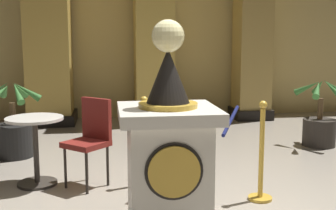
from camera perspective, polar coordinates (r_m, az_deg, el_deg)
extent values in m
cube|color=tan|center=(8.98, -2.29, 11.24)|extent=(12.32, 0.16, 3.99)
cube|color=silver|center=(3.78, 0.00, -8.82)|extent=(0.66, 0.66, 0.93)
cube|color=silver|center=(3.66, 0.00, -1.08)|extent=(0.83, 0.83, 0.10)
cylinder|color=gold|center=(3.42, 0.82, -8.77)|extent=(0.42, 0.03, 0.42)
cylinder|color=black|center=(3.43, 0.79, -8.72)|extent=(0.46, 0.01, 0.46)
cylinder|color=gold|center=(3.64, 0.00, 0.00)|extent=(0.50, 0.50, 0.04)
cone|color=black|center=(3.61, 0.00, 3.90)|extent=(0.37, 0.37, 0.46)
cylinder|color=gold|center=(3.60, 0.00, 7.43)|extent=(0.03, 0.03, 0.07)
sphere|color=beige|center=(3.60, 0.00, 9.05)|extent=(0.27, 0.27, 0.27)
cylinder|color=gold|center=(4.57, 11.97, -11.85)|extent=(0.24, 0.24, 0.03)
cylinder|color=gold|center=(4.43, 12.16, -6.41)|extent=(0.05, 0.05, 0.93)
sphere|color=gold|center=(4.33, 12.37, 0.04)|extent=(0.08, 0.08, 0.08)
cylinder|color=gold|center=(4.90, -3.07, -10.23)|extent=(0.24, 0.24, 0.03)
cylinder|color=gold|center=(4.77, -3.11, -5.23)|extent=(0.05, 0.05, 0.91)
sphere|color=gold|center=(4.68, -3.16, 0.67)|extent=(0.08, 0.08, 0.08)
cylinder|color=#141947|center=(4.41, 8.23, -2.01)|extent=(0.34, 0.58, 0.21)
cylinder|color=#141947|center=(4.58, 0.48, -1.51)|extent=(0.34, 0.58, 0.21)
sphere|color=#141947|center=(4.50, 4.26, -2.89)|extent=(0.04, 0.04, 0.04)
cube|color=black|center=(8.58, -15.02, -1.65)|extent=(0.92, 0.92, 0.20)
cube|color=gold|center=(8.45, -15.52, 10.55)|extent=(0.80, 0.80, 3.83)
cube|color=black|center=(8.98, 10.74, -1.04)|extent=(0.74, 0.74, 0.20)
cube|color=tan|center=(8.86, 11.08, 10.61)|extent=(0.64, 0.64, 3.83)
cube|color=black|center=(8.56, -1.84, -1.37)|extent=(0.84, 0.84, 0.20)
cube|color=gold|center=(8.43, -1.90, 10.86)|extent=(0.73, 0.73, 3.83)
cylinder|color=black|center=(6.30, -19.54, -4.43)|extent=(0.51, 0.51, 0.45)
cylinder|color=brown|center=(6.23, -19.72, -1.09)|extent=(0.08, 0.08, 0.30)
cone|color=#387533|center=(6.18, -18.03, 1.76)|extent=(0.39, 0.16, 0.32)
cone|color=#387533|center=(6.35, -18.88, 1.90)|extent=(0.21, 0.39, 0.31)
cone|color=#387533|center=(6.37, -20.57, 1.83)|extent=(0.27, 0.38, 0.30)
cone|color=#387533|center=(6.01, -19.16, 1.51)|extent=(0.26, 0.37, 0.33)
cylinder|color=#2D2823|center=(6.93, 19.21, -3.42)|extent=(0.48, 0.48, 0.41)
cylinder|color=brown|center=(6.87, 19.36, -0.48)|extent=(0.08, 0.08, 0.32)
cone|color=#387533|center=(6.90, 21.03, 2.12)|extent=(0.39, 0.13, 0.31)
cone|color=#387533|center=(7.02, 19.16, 2.32)|extent=(0.18, 0.39, 0.32)
cone|color=#387533|center=(6.85, 17.83, 2.23)|extent=(0.37, 0.32, 0.30)
cone|color=#387533|center=(6.63, 19.01, 1.97)|extent=(0.31, 0.37, 0.30)
cone|color=#387533|center=(6.71, 20.84, 1.94)|extent=(0.22, 0.38, 0.33)
cylinder|color=#332D28|center=(5.11, -16.74, -9.79)|extent=(0.43, 0.43, 0.03)
cylinder|color=#332D28|center=(5.01, -16.92, -5.91)|extent=(0.06, 0.06, 0.74)
cylinder|color=silver|center=(4.93, -17.12, -1.72)|extent=(0.62, 0.62, 0.03)
cylinder|color=black|center=(4.85, -13.32, -8.04)|extent=(0.03, 0.03, 0.45)
cylinder|color=black|center=(4.63, -10.62, -8.77)|extent=(0.03, 0.03, 0.45)
cylinder|color=black|center=(5.06, -10.62, -7.24)|extent=(0.03, 0.03, 0.45)
cylinder|color=black|center=(4.85, -7.92, -7.89)|extent=(0.03, 0.03, 0.45)
cube|color=maroon|center=(4.78, -10.71, -5.04)|extent=(0.57, 0.57, 0.06)
cube|color=maroon|center=(4.84, -9.37, -1.73)|extent=(0.33, 0.31, 0.45)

